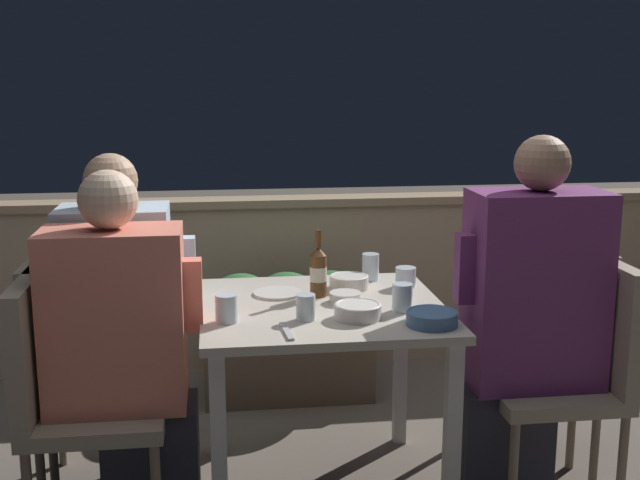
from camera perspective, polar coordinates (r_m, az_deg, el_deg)
name	(u,v)px	position (r m, az deg, el deg)	size (l,w,h in m)	color
parapet_wall	(287,280)	(4.25, -2.39, -2.86)	(9.00, 0.18, 0.90)	tan
dining_table	(322,333)	(2.87, 0.17, -6.60)	(0.85, 0.83, 0.72)	#BCB2A3
planter_hedge	(288,327)	(3.85, -2.33, -6.20)	(0.79, 0.47, 0.60)	brown
chair_left_near	(65,384)	(2.79, -17.70, -9.73)	(0.45, 0.45, 0.89)	gray
person_coral_top	(127,357)	(2.73, -13.58, -8.06)	(0.51, 0.26, 1.23)	#282833
chair_left_far	(72,354)	(3.07, -17.25, -7.72)	(0.45, 0.45, 0.89)	gray
person_blue_shirt	(127,324)	(3.01, -13.55, -5.85)	(0.48, 0.26, 1.25)	#282833
chair_right_near	(577,358)	(3.03, 17.80, -8.02)	(0.45, 0.45, 0.89)	gray
person_purple_stripe	(525,325)	(2.91, 14.38, -5.89)	(0.51, 0.26, 1.33)	#282833
chair_right_far	(555,335)	(3.26, 16.39, -6.52)	(0.45, 0.45, 0.89)	gray
beer_bottle	(319,271)	(2.92, -0.10, -2.23)	(0.06, 0.06, 0.25)	brown
plate_0	(278,293)	(2.97, -3.02, -3.79)	(0.18, 0.18, 0.01)	silver
bowl_0	(349,281)	(3.04, 2.08, -2.93)	(0.15, 0.15, 0.05)	beige
bowl_1	(432,317)	(2.63, 7.97, -5.46)	(0.17, 0.17, 0.05)	#4C709E
bowl_2	(345,296)	(2.87, 1.81, -4.03)	(0.11, 0.11, 0.04)	beige
bowl_3	(358,310)	(2.68, 2.70, -5.01)	(0.16, 0.16, 0.05)	silver
glass_cup_0	(402,298)	(2.76, 5.87, -4.09)	(0.07, 0.07, 0.10)	silver
glass_cup_1	(370,267)	(3.17, 3.61, -1.92)	(0.07, 0.07, 0.11)	silver
glass_cup_2	(306,307)	(2.66, -1.02, -4.80)	(0.06, 0.06, 0.09)	silver
glass_cup_3	(406,277)	(3.08, 6.11, -2.65)	(0.08, 0.08, 0.08)	silver
glass_cup_4	(227,308)	(2.65, -6.65, -4.85)	(0.08, 0.08, 0.09)	silver
fork_0	(287,331)	(2.54, -2.38, -6.50)	(0.03, 0.17, 0.01)	silver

